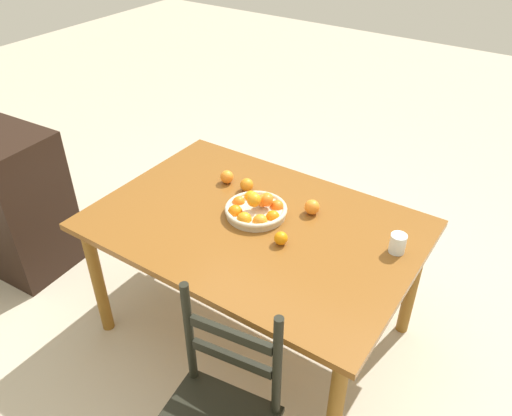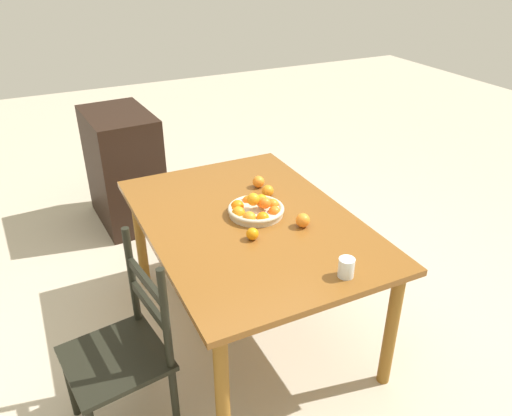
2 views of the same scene
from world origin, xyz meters
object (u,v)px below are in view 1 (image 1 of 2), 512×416
orange_loose_1 (247,185)px  drinking_glass (398,243)px  orange_loose_0 (227,177)px  orange_loose_3 (312,207)px  cabinet (6,200)px  fruit_bowl (256,209)px  dining_table (255,236)px  orange_loose_2 (281,238)px

orange_loose_1 → drinking_glass: 0.86m
orange_loose_0 → orange_loose_3: orange_loose_3 is taller
cabinet → orange_loose_1: (-1.46, -0.56, 0.33)m
fruit_bowl → drinking_glass: fruit_bowl is taller
dining_table → orange_loose_2: size_ratio=24.69×
fruit_bowl → orange_loose_1: 0.23m
orange_loose_1 → orange_loose_2: size_ratio=1.12×
dining_table → fruit_bowl: 0.13m
cabinet → fruit_bowl: 1.70m
orange_loose_1 → drinking_glass: size_ratio=0.78×
orange_loose_1 → orange_loose_0: bearing=-2.7°
dining_table → orange_loose_1: 0.32m
cabinet → fruit_bowl: (-1.62, -0.40, 0.33)m
orange_loose_2 → drinking_glass: drinking_glass is taller
orange_loose_2 → orange_loose_3: 0.30m
orange_loose_0 → orange_loose_2: 0.60m
dining_table → orange_loose_3: 0.32m
orange_loose_3 → orange_loose_1: bearing=1.1°
drinking_glass → cabinet: bearing=12.7°
dining_table → cabinet: (1.65, 0.35, -0.21)m
orange_loose_1 → orange_loose_3: size_ratio=0.94×
orange_loose_3 → dining_table: bearing=48.8°
drinking_glass → orange_loose_2: bearing=27.8°
orange_loose_1 → cabinet: bearing=21.1°
orange_loose_2 → drinking_glass: bearing=-152.2°
orange_loose_0 → orange_loose_2: size_ratio=1.13×
drinking_glass → fruit_bowl: bearing=9.7°
fruit_bowl → orange_loose_1: size_ratio=4.37×
orange_loose_0 → drinking_glass: bearing=177.3°
dining_table → cabinet: size_ratio=1.70×
dining_table → drinking_glass: bearing=-165.1°
cabinet → fruit_bowl: bearing=-169.6°
orange_loose_3 → drinking_glass: (-0.46, 0.05, 0.01)m
cabinet → orange_loose_1: 1.59m
fruit_bowl → orange_loose_3: fruit_bowl is taller
cabinet → orange_loose_2: 1.89m
fruit_bowl → orange_loose_1: (0.17, -0.16, 0.00)m
orange_loose_0 → orange_loose_2: bearing=150.9°
dining_table → orange_loose_0: bearing=-33.8°
orange_loose_0 → orange_loose_1: bearing=177.3°
orange_loose_1 → orange_loose_2: orange_loose_1 is taller
cabinet → orange_loose_2: cabinet is taller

